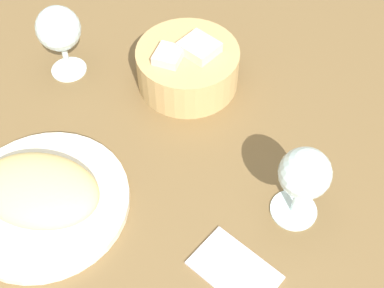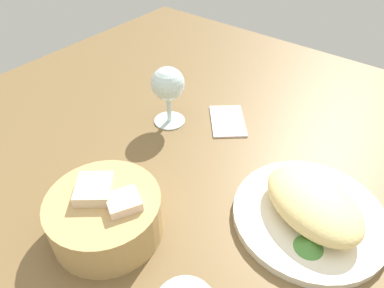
% 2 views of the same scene
% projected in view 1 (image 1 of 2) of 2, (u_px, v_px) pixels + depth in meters
% --- Properties ---
extents(ground_plane, '(1.40, 1.40, 0.02)m').
position_uv_depth(ground_plane, '(127.00, 136.00, 0.80)').
color(ground_plane, brown).
extents(plate, '(0.24, 0.24, 0.01)m').
position_uv_depth(plate, '(44.00, 202.00, 0.71)').
color(plate, white).
rests_on(plate, ground_plane).
extents(omelette, '(0.20, 0.18, 0.05)m').
position_uv_depth(omelette, '(39.00, 190.00, 0.68)').
color(omelette, '#EFD184').
rests_on(omelette, plate).
extents(lettuce_garnish, '(0.04, 0.04, 0.01)m').
position_uv_depth(lettuce_garnish, '(26.00, 164.00, 0.73)').
color(lettuce_garnish, '#4B8B3A').
rests_on(lettuce_garnish, plate).
extents(bread_basket, '(0.17, 0.17, 0.09)m').
position_uv_depth(bread_basket, '(188.00, 66.00, 0.83)').
color(bread_basket, tan).
rests_on(bread_basket, ground_plane).
extents(wine_glass_near, '(0.07, 0.07, 0.13)m').
position_uv_depth(wine_glass_near, '(304.00, 177.00, 0.64)').
color(wine_glass_near, silver).
rests_on(wine_glass_near, ground_plane).
extents(wine_glass_far, '(0.07, 0.07, 0.13)m').
position_uv_depth(wine_glass_far, '(59.00, 31.00, 0.81)').
color(wine_glass_far, silver).
rests_on(wine_glass_far, ground_plane).
extents(folded_napkin, '(0.12, 0.13, 0.01)m').
position_uv_depth(folded_napkin, '(235.00, 270.00, 0.65)').
color(folded_napkin, silver).
rests_on(folded_napkin, ground_plane).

